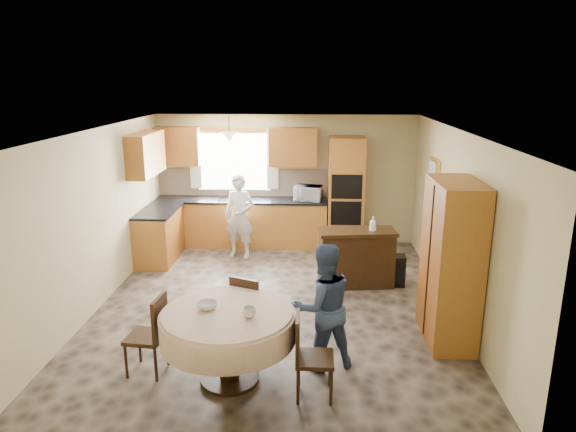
# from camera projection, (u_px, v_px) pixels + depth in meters

# --- Properties ---
(floor) EXTENTS (5.00, 6.00, 0.01)m
(floor) POSITION_uv_depth(u_px,v_px,m) (275.00, 304.00, 7.43)
(floor) COLOR #6C5B4B
(floor) RESTS_ON ground
(ceiling) EXTENTS (5.00, 6.00, 0.01)m
(ceiling) POSITION_uv_depth(u_px,v_px,m) (273.00, 131.00, 6.77)
(ceiling) COLOR white
(ceiling) RESTS_ON wall_back
(wall_back) EXTENTS (5.00, 0.02, 2.50)m
(wall_back) POSITION_uv_depth(u_px,v_px,m) (286.00, 180.00, 9.99)
(wall_back) COLOR tan
(wall_back) RESTS_ON floor
(wall_front) EXTENTS (5.00, 0.02, 2.50)m
(wall_front) POSITION_uv_depth(u_px,v_px,m) (247.00, 321.00, 4.21)
(wall_front) COLOR tan
(wall_front) RESTS_ON floor
(wall_left) EXTENTS (0.02, 6.00, 2.50)m
(wall_left) POSITION_uv_depth(u_px,v_px,m) (97.00, 219.00, 7.22)
(wall_left) COLOR tan
(wall_left) RESTS_ON floor
(wall_right) EXTENTS (0.02, 6.00, 2.50)m
(wall_right) POSITION_uv_depth(u_px,v_px,m) (457.00, 224.00, 6.98)
(wall_right) COLOR tan
(wall_right) RESTS_ON floor
(window) EXTENTS (1.40, 0.03, 1.10)m
(window) POSITION_uv_depth(u_px,v_px,m) (234.00, 161.00, 9.93)
(window) COLOR white
(window) RESTS_ON wall_back
(curtain_left) EXTENTS (0.22, 0.02, 1.15)m
(curtain_left) POSITION_uv_depth(u_px,v_px,m) (195.00, 159.00, 9.90)
(curtain_left) COLOR white
(curtain_left) RESTS_ON wall_back
(curtain_right) EXTENTS (0.22, 0.02, 1.15)m
(curtain_right) POSITION_uv_depth(u_px,v_px,m) (272.00, 160.00, 9.83)
(curtain_right) COLOR white
(curtain_right) RESTS_ON wall_back
(base_cab_back) EXTENTS (3.30, 0.60, 0.88)m
(base_cab_back) POSITION_uv_depth(u_px,v_px,m) (241.00, 223.00, 9.96)
(base_cab_back) COLOR gold
(base_cab_back) RESTS_ON floor
(counter_back) EXTENTS (3.30, 0.64, 0.04)m
(counter_back) POSITION_uv_depth(u_px,v_px,m) (241.00, 200.00, 9.84)
(counter_back) COLOR black
(counter_back) RESTS_ON base_cab_back
(base_cab_left) EXTENTS (0.60, 1.20, 0.88)m
(base_cab_left) POSITION_uv_depth(u_px,v_px,m) (159.00, 236.00, 9.15)
(base_cab_left) COLOR gold
(base_cab_left) RESTS_ON floor
(counter_left) EXTENTS (0.64, 1.20, 0.04)m
(counter_left) POSITION_uv_depth(u_px,v_px,m) (158.00, 211.00, 9.03)
(counter_left) COLOR black
(counter_left) RESTS_ON base_cab_left
(backsplash) EXTENTS (3.30, 0.02, 0.55)m
(backsplash) POSITION_uv_depth(u_px,v_px,m) (242.00, 183.00, 10.04)
(backsplash) COLOR beige
(backsplash) RESTS_ON wall_back
(wall_cab_left) EXTENTS (0.85, 0.33, 0.72)m
(wall_cab_left) POSITION_uv_depth(u_px,v_px,m) (178.00, 146.00, 9.76)
(wall_cab_left) COLOR #A36728
(wall_cab_left) RESTS_ON wall_back
(wall_cab_right) EXTENTS (0.90, 0.33, 0.72)m
(wall_cab_right) POSITION_uv_depth(u_px,v_px,m) (293.00, 147.00, 9.65)
(wall_cab_right) COLOR #A36728
(wall_cab_right) RESTS_ON wall_back
(wall_cab_side) EXTENTS (0.33, 1.20, 0.72)m
(wall_cab_side) POSITION_uv_depth(u_px,v_px,m) (146.00, 154.00, 8.77)
(wall_cab_side) COLOR #A36728
(wall_cab_side) RESTS_ON wall_left
(oven_tower) EXTENTS (0.66, 0.62, 2.12)m
(oven_tower) POSITION_uv_depth(u_px,v_px,m) (346.00, 193.00, 9.69)
(oven_tower) COLOR gold
(oven_tower) RESTS_ON floor
(oven_upper) EXTENTS (0.56, 0.01, 0.45)m
(oven_upper) POSITION_uv_depth(u_px,v_px,m) (347.00, 187.00, 9.33)
(oven_upper) COLOR black
(oven_upper) RESTS_ON oven_tower
(oven_lower) EXTENTS (0.56, 0.01, 0.45)m
(oven_lower) POSITION_uv_depth(u_px,v_px,m) (346.00, 213.00, 9.47)
(oven_lower) COLOR black
(oven_lower) RESTS_ON oven_tower
(pendant) EXTENTS (0.36, 0.36, 0.18)m
(pendant) POSITION_uv_depth(u_px,v_px,m) (229.00, 137.00, 9.33)
(pendant) COLOR beige
(pendant) RESTS_ON ceiling
(sideboard) EXTENTS (1.24, 0.63, 0.85)m
(sideboard) POSITION_uv_depth(u_px,v_px,m) (356.00, 260.00, 8.02)
(sideboard) COLOR #39220F
(sideboard) RESTS_ON floor
(space_heater) EXTENTS (0.37, 0.27, 0.49)m
(space_heater) POSITION_uv_depth(u_px,v_px,m) (393.00, 270.00, 8.07)
(space_heater) COLOR black
(space_heater) RESTS_ON floor
(cupboard) EXTENTS (0.53, 1.06, 2.01)m
(cupboard) POSITION_uv_depth(u_px,v_px,m) (451.00, 263.00, 6.23)
(cupboard) COLOR gold
(cupboard) RESTS_ON floor
(dining_table) EXTENTS (1.43, 1.43, 0.82)m
(dining_table) POSITION_uv_depth(u_px,v_px,m) (228.00, 327.00, 5.41)
(dining_table) COLOR #39220F
(dining_table) RESTS_ON floor
(chair_left) EXTENTS (0.44, 0.44, 0.91)m
(chair_left) POSITION_uv_depth(u_px,v_px,m) (152.00, 331.00, 5.61)
(chair_left) COLOR #39220F
(chair_left) RESTS_ON floor
(chair_back) EXTENTS (0.52, 0.52, 0.92)m
(chair_back) POSITION_uv_depth(u_px,v_px,m) (249.00, 308.00, 6.15)
(chair_back) COLOR #39220F
(chair_back) RESTS_ON floor
(chair_right) EXTENTS (0.39, 0.39, 0.89)m
(chair_right) POSITION_uv_depth(u_px,v_px,m) (308.00, 352.00, 5.20)
(chair_right) COLOR #39220F
(chair_right) RESTS_ON floor
(framed_picture) EXTENTS (0.06, 0.55, 0.46)m
(framed_picture) POSITION_uv_depth(u_px,v_px,m) (434.00, 173.00, 8.21)
(framed_picture) COLOR gold
(framed_picture) RESTS_ON wall_right
(microwave) EXTENTS (0.56, 0.43, 0.28)m
(microwave) POSITION_uv_depth(u_px,v_px,m) (308.00, 193.00, 9.68)
(microwave) COLOR silver
(microwave) RESTS_ON counter_back
(person_sink) EXTENTS (0.62, 0.48, 1.52)m
(person_sink) POSITION_uv_depth(u_px,v_px,m) (239.00, 216.00, 9.23)
(person_sink) COLOR silver
(person_sink) RESTS_ON floor
(person_dining) EXTENTS (0.86, 0.76, 1.46)m
(person_dining) POSITION_uv_depth(u_px,v_px,m) (323.00, 306.00, 5.68)
(person_dining) COLOR #344672
(person_dining) RESTS_ON floor
(bowl_sideboard) EXTENTS (0.26, 0.26, 0.05)m
(bowl_sideboard) POSITION_uv_depth(u_px,v_px,m) (338.00, 232.00, 7.91)
(bowl_sideboard) COLOR #B2B2B2
(bowl_sideboard) RESTS_ON sideboard
(bottle_sideboard) EXTENTS (0.13, 0.13, 0.28)m
(bottle_sideboard) POSITION_uv_depth(u_px,v_px,m) (373.00, 225.00, 7.86)
(bottle_sideboard) COLOR silver
(bottle_sideboard) RESTS_ON sideboard
(cup_table) EXTENTS (0.17, 0.17, 0.11)m
(cup_table) POSITION_uv_depth(u_px,v_px,m) (249.00, 312.00, 5.22)
(cup_table) COLOR #B2B2B2
(cup_table) RESTS_ON dining_table
(bowl_table) EXTENTS (0.29, 0.29, 0.07)m
(bowl_table) POSITION_uv_depth(u_px,v_px,m) (207.00, 306.00, 5.42)
(bowl_table) COLOR #B2B2B2
(bowl_table) RESTS_ON dining_table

